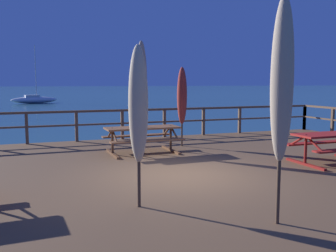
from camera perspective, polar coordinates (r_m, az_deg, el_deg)
The scene contains 10 objects.
ground_plane at distance 8.73m, azimuth 2.03°, elevation -11.83°, with size 600.00×600.00×0.00m, color #2D5B6B.
wooden_deck at distance 8.62m, azimuth 2.04°, elevation -9.60°, with size 16.60×11.72×0.71m, color brown.
railing_waterside_far at distance 13.80m, azimuth -6.94°, elevation 1.08°, with size 16.40×0.10×1.09m.
picnic_table_mid_left at distance 11.04m, azimuth -3.90°, elevation -1.18°, with size 2.16×1.42×0.78m.
picnic_table_front_left at distance 10.50m, azimuth 23.53°, elevation -2.13°, with size 2.00×1.40×0.78m.
patio_umbrella_short_mid at distance 10.93m, azimuth -4.02°, elevation 6.62°, with size 0.32×0.32×3.24m.
patio_umbrella_tall_back_right at distance 5.55m, azimuth 16.83°, elevation 6.52°, with size 0.32×0.32×3.26m.
patio_umbrella_short_back at distance 6.10m, azimuth -4.51°, elevation 3.17°, with size 0.32×0.32×2.65m.
patio_umbrella_short_front at distance 12.12m, azimuth 2.13°, elevation 4.53°, with size 0.32×0.32×2.55m.
sailboat_distant at distance 54.00m, azimuth -19.55°, elevation 3.80°, with size 6.21×2.74×7.72m.
Camera 1 is at (-3.14, -7.67, 2.75)m, focal length 40.37 mm.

